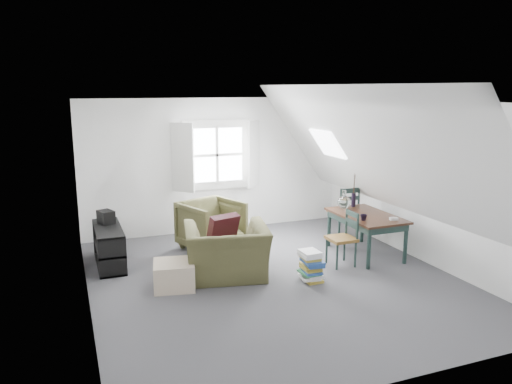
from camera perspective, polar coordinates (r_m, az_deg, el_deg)
name	(u,v)px	position (r m, az deg, el deg)	size (l,w,h in m)	color
floor	(274,279)	(7.23, 2.02, -9.92)	(5.50, 5.50, 0.00)	#47474B
ceiling	(275,102)	(6.72, 2.17, 10.29)	(5.50, 5.50, 0.00)	white
wall_back	(216,165)	(9.42, -4.55, 3.07)	(5.00, 5.00, 0.00)	white
wall_front	(399,255)	(4.56, 15.98, -6.92)	(5.00, 5.00, 0.00)	white
wall_left	(83,209)	(6.33, -19.18, -1.89)	(5.50, 5.50, 0.00)	white
wall_right	(422,182)	(8.17, 18.42, 1.15)	(5.50, 5.50, 0.00)	white
slope_left	(160,162)	(6.33, -10.89, 3.40)	(5.50, 5.50, 0.00)	white
slope_right	(372,151)	(7.52, 13.06, 4.62)	(5.50, 5.50, 0.00)	white
dormer_window	(217,155)	(9.32, -4.44, 4.22)	(1.71, 0.35, 1.30)	white
skylight	(328,144)	(8.63, 8.20, 5.50)	(0.55, 0.75, 0.04)	white
armchair_near	(227,277)	(7.32, -3.36, -9.66)	(1.16, 1.02, 0.76)	#454526
armchair_far	(212,249)	(8.55, -5.07, -6.47)	(0.89, 0.92, 0.83)	#454526
throw_pillow	(223,229)	(7.24, -3.79, -4.29)	(0.45, 0.13, 0.45)	#370F16
ottoman	(174,275)	(6.98, -9.36, -9.33)	(0.54, 0.54, 0.36)	#BDA88D
dining_table	(366,220)	(8.28, 12.46, -3.12)	(0.81, 1.35, 0.67)	black
demijohn	(344,202)	(8.51, 10.01, -1.09)	(0.22, 0.22, 0.31)	silver
vase_twigs	(354,199)	(8.72, 11.08, -0.80)	(0.08, 0.08, 0.59)	black
cup	(363,220)	(7.88, 12.17, -3.20)	(0.10, 0.10, 0.10)	black
paper_box	(394,219)	(8.01, 15.47, -2.97)	(0.12, 0.08, 0.04)	white
dining_chair_far	(344,211)	(9.10, 10.07, -2.19)	(0.45, 0.45, 0.96)	brown
dining_chair_near	(343,238)	(7.76, 9.95, -5.15)	(0.39, 0.39, 0.84)	brown
media_shelf	(109,249)	(7.98, -16.41, -6.23)	(0.39, 1.17, 0.60)	black
electronics_box	(106,217)	(8.14, -16.77, -2.79)	(0.19, 0.27, 0.22)	black
magazine_stack	(311,266)	(7.14, 6.31, -8.40)	(0.33, 0.39, 0.44)	#B29933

